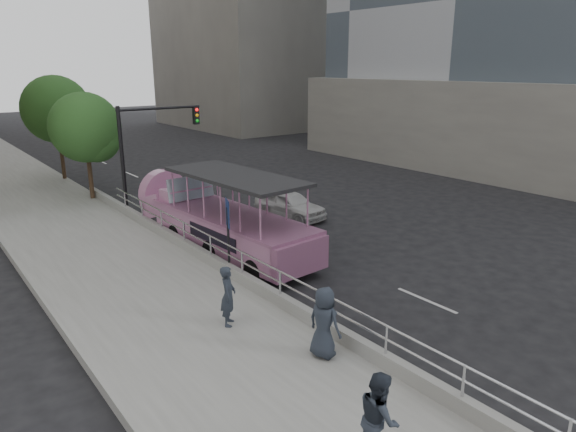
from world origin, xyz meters
The scene contains 14 objects.
ground centered at (0.00, 0.00, 0.00)m, with size 160.00×160.00×0.00m, color black.
sidewalk centered at (-5.75, 10.00, 0.15)m, with size 5.50×80.00×0.30m, color #A0A09A.
kerb_wall centered at (-3.12, 2.00, 0.48)m, with size 0.24×30.00×0.36m, color gray.
guardrail centered at (-3.12, 2.00, 1.14)m, with size 0.07×22.00×0.71m.
duck_boat centered at (-1.66, 6.05, 1.17)m, with size 2.94×9.63×3.15m.
car centered at (3.20, 7.68, 0.64)m, with size 1.52×3.76×1.28m, color silver.
pedestrian_near centered at (-4.88, -0.06, 1.12)m, with size 0.60×0.40×1.65m, color #272F3A.
pedestrian_mid centered at (-5.41, -5.87, 1.17)m, with size 0.84×0.66×1.73m, color #272F3A.
pedestrian_far centered at (-3.91, -2.77, 1.17)m, with size 0.85×0.56×1.74m, color #272F3A.
parking_sign centered at (-3.00, 3.00, 1.76)m, with size 0.25×0.59×2.81m.
traffic_signal centered at (-1.70, 12.50, 3.50)m, with size 4.20×0.32×5.20m.
street_tree_near centered at (-3.30, 15.93, 3.82)m, with size 3.52×3.52×5.72m.
street_tree_far centered at (-3.10, 21.93, 4.31)m, with size 3.97×3.97×6.45m.
tower_podium centered at (30.00, 10.00, 3.00)m, with size 26.00×26.00×6.00m, color gray.
Camera 1 is at (-11.17, -10.80, 6.93)m, focal length 32.00 mm.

